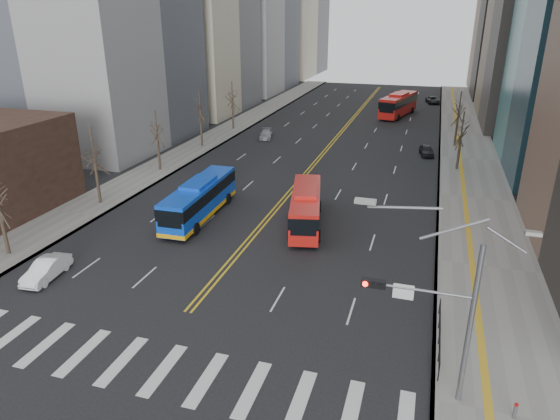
# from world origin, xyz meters

# --- Properties ---
(ground) EXTENTS (220.00, 220.00, 0.00)m
(ground) POSITION_xyz_m (0.00, 0.00, 0.00)
(ground) COLOR black
(sidewalk_right) EXTENTS (7.00, 130.00, 0.15)m
(sidewalk_right) POSITION_xyz_m (17.50, 45.00, 0.07)
(sidewalk_right) COLOR gray
(sidewalk_right) RESTS_ON ground
(sidewalk_left) EXTENTS (5.00, 130.00, 0.15)m
(sidewalk_left) POSITION_xyz_m (-16.50, 45.00, 0.07)
(sidewalk_left) COLOR gray
(sidewalk_left) RESTS_ON ground
(crosswalk) EXTENTS (26.70, 4.00, 0.01)m
(crosswalk) POSITION_xyz_m (0.00, 0.00, 0.01)
(crosswalk) COLOR silver
(crosswalk) RESTS_ON ground
(centerline) EXTENTS (0.55, 100.00, 0.01)m
(centerline) POSITION_xyz_m (0.00, 55.00, 0.01)
(centerline) COLOR gold
(centerline) RESTS_ON ground
(signal_mast) EXTENTS (5.37, 0.37, 9.39)m
(signal_mast) POSITION_xyz_m (13.77, 2.00, 4.86)
(signal_mast) COLOR slate
(signal_mast) RESTS_ON ground
(pedestrian_railing) EXTENTS (0.06, 6.06, 1.02)m
(pedestrian_railing) POSITION_xyz_m (14.30, 6.00, 0.82)
(pedestrian_railing) COLOR black
(pedestrian_railing) RESTS_ON sidewalk_right
(street_trees) EXTENTS (35.20, 47.20, 7.60)m
(street_trees) POSITION_xyz_m (-7.18, 34.55, 4.87)
(street_trees) COLOR #2E261C
(street_trees) RESTS_ON ground
(blue_bus) EXTENTS (2.89, 11.32, 3.30)m
(blue_bus) POSITION_xyz_m (-5.71, 18.85, 1.73)
(blue_bus) COLOR blue
(blue_bus) RESTS_ON ground
(red_bus_near) EXTENTS (4.36, 10.20, 3.19)m
(red_bus_near) POSITION_xyz_m (3.49, 19.74, 1.78)
(red_bus_near) COLOR red
(red_bus_near) RESTS_ON ground
(red_bus_far) EXTENTS (5.59, 12.58, 3.86)m
(red_bus_far) POSITION_xyz_m (6.98, 70.32, 2.14)
(red_bus_far) COLOR red
(red_bus_far) RESTS_ON ground
(car_white) EXTENTS (1.78, 4.12, 1.32)m
(car_white) POSITION_xyz_m (-10.86, 6.00, 0.66)
(car_white) COLOR white
(car_white) RESTS_ON ground
(car_dark_mid) EXTENTS (2.14, 3.95, 1.28)m
(car_dark_mid) POSITION_xyz_m (12.50, 45.39, 0.64)
(car_dark_mid) COLOR black
(car_dark_mid) RESTS_ON ground
(car_silver) EXTENTS (2.56, 4.29, 1.17)m
(car_silver) POSITION_xyz_m (-9.46, 48.07, 0.58)
(car_silver) COLOR #9A9A9F
(car_silver) RESTS_ON ground
(car_dark_far) EXTENTS (3.02, 4.98, 1.29)m
(car_dark_far) POSITION_xyz_m (12.50, 85.21, 0.65)
(car_dark_far) COLOR black
(car_dark_far) RESTS_ON ground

